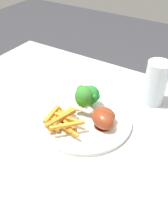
# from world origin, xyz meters

# --- Properties ---
(dining_table) EXTENTS (1.13, 0.71, 0.72)m
(dining_table) POSITION_xyz_m (0.00, 0.00, 0.61)
(dining_table) COLOR #B7B7BC
(dining_table) RESTS_ON ground_plane
(dinner_plate) EXTENTS (0.28, 0.28, 0.01)m
(dinner_plate) POSITION_xyz_m (-0.05, 0.01, 0.72)
(dinner_plate) COLOR white
(dinner_plate) RESTS_ON dining_table
(broccoli_floret_front) EXTENTS (0.06, 0.06, 0.07)m
(broccoli_floret_front) POSITION_xyz_m (-0.06, 0.07, 0.77)
(broccoli_floret_front) COLOR #7DB658
(broccoli_floret_front) RESTS_ON dinner_plate
(broccoli_floret_middle) EXTENTS (0.05, 0.06, 0.08)m
(broccoli_floret_middle) POSITION_xyz_m (-0.07, 0.05, 0.78)
(broccoli_floret_middle) COLOR #89B952
(broccoli_floret_middle) RESTS_ON dinner_plate
(broccoli_floret_back) EXTENTS (0.06, 0.05, 0.07)m
(broccoli_floret_back) POSITION_xyz_m (-0.06, 0.04, 0.77)
(broccoli_floret_back) COLOR #73B955
(broccoli_floret_back) RESTS_ON dinner_plate
(carrot_fries_pile) EXTENTS (0.12, 0.11, 0.04)m
(carrot_fries_pile) POSITION_xyz_m (-0.08, -0.05, 0.75)
(carrot_fries_pile) COLOR orange
(carrot_fries_pile) RESTS_ON dinner_plate
(chicken_drumstick_near) EXTENTS (0.13, 0.06, 0.04)m
(chicken_drumstick_near) POSITION_xyz_m (0.00, 0.02, 0.75)
(chicken_drumstick_near) COLOR #5E200F
(chicken_drumstick_near) RESTS_ON dinner_plate
(chicken_drumstick_far) EXTENTS (0.12, 0.08, 0.05)m
(chicken_drumstick_far) POSITION_xyz_m (0.01, 0.01, 0.75)
(chicken_drumstick_far) COLOR #5C1E0F
(chicken_drumstick_far) RESTS_ON dinner_plate
(water_glass) EXTENTS (0.07, 0.07, 0.14)m
(water_glass) POSITION_xyz_m (0.09, 0.20, 0.79)
(water_glass) COLOR silver
(water_glass) RESTS_ON dining_table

